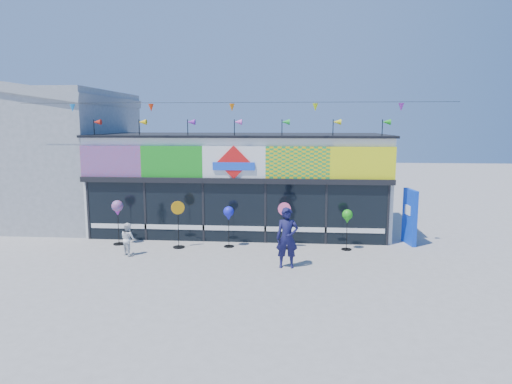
# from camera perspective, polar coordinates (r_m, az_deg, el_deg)

# --- Properties ---
(ground) EXTENTS (80.00, 80.00, 0.00)m
(ground) POSITION_cam_1_polar(r_m,az_deg,el_deg) (14.57, -4.47, -9.67)
(ground) COLOR gray
(ground) RESTS_ON ground
(kite_shop) EXTENTS (16.00, 5.70, 5.31)m
(kite_shop) POSITION_cam_1_polar(r_m,az_deg,el_deg) (19.88, -1.81, 1.34)
(kite_shop) COLOR white
(kite_shop) RESTS_ON ground
(neighbour_building) EXTENTS (8.18, 7.20, 6.87)m
(neighbour_building) POSITION_cam_1_polar(r_m,az_deg,el_deg) (24.05, -26.00, 4.51)
(neighbour_building) COLOR #A5A7AA
(neighbour_building) RESTS_ON ground
(blue_sign) EXTENTS (0.33, 1.06, 2.10)m
(blue_sign) POSITION_cam_1_polar(r_m,az_deg,el_deg) (18.23, 18.66, -2.94)
(blue_sign) COLOR blue
(blue_sign) RESTS_ON ground
(spinner_0) EXTENTS (0.43, 0.43, 1.70)m
(spinner_0) POSITION_cam_1_polar(r_m,az_deg,el_deg) (17.91, -16.92, -2.07)
(spinner_0) COLOR black
(spinner_0) RESTS_ON ground
(spinner_1) EXTENTS (0.47, 0.44, 1.74)m
(spinner_1) POSITION_cam_1_polar(r_m,az_deg,el_deg) (17.02, -9.70, -3.86)
(spinner_1) COLOR black
(spinner_1) RESTS_ON ground
(spinner_2) EXTENTS (0.39, 0.39, 1.53)m
(spinner_2) POSITION_cam_1_polar(r_m,az_deg,el_deg) (16.86, -3.44, -2.83)
(spinner_2) COLOR black
(spinner_2) RESTS_ON ground
(spinner_3) EXTENTS (0.48, 0.44, 1.71)m
(spinner_3) POSITION_cam_1_polar(r_m,az_deg,el_deg) (16.72, 3.56, -4.04)
(spinner_3) COLOR black
(spinner_3) RESTS_ON ground
(spinner_4) EXTENTS (0.38, 0.38, 1.49)m
(spinner_4) POSITION_cam_1_polar(r_m,az_deg,el_deg) (16.76, 11.34, -3.16)
(spinner_4) COLOR black
(spinner_4) RESTS_ON ground
(adult_man) EXTENTS (0.72, 0.49, 1.93)m
(adult_man) POSITION_cam_1_polar(r_m,az_deg,el_deg) (14.54, 3.91, -5.74)
(adult_man) COLOR #14133D
(adult_man) RESTS_ON ground
(child) EXTENTS (0.63, 0.61, 1.15)m
(child) POSITION_cam_1_polar(r_m,az_deg,el_deg) (16.55, -15.68, -5.66)
(child) COLOR white
(child) RESTS_ON ground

